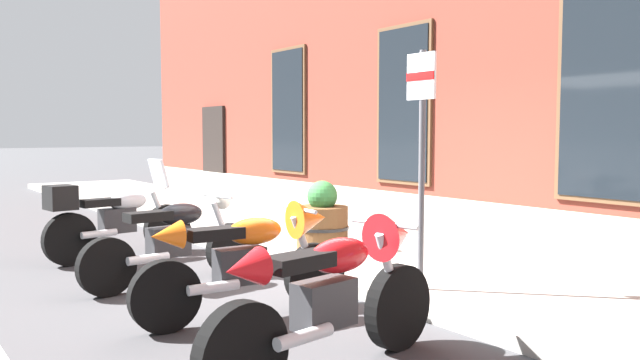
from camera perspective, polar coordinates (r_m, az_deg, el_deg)
ground_plane at (r=7.15m, az=-1.25°, el=-9.14°), size 140.00×140.00×0.00m
sidewalk at (r=8.08m, az=7.78°, el=-7.15°), size 29.53×3.05×0.13m
motorcycle_silver_touring at (r=8.71m, az=-18.08°, el=-3.30°), size 0.66×2.02×1.30m
motorcycle_black_naked at (r=7.12m, az=-12.93°, el=-5.40°), size 0.62×2.10×0.96m
motorcycle_orange_sport at (r=5.74m, az=-6.00°, el=-6.76°), size 0.62×2.08×1.03m
motorcycle_red_sport at (r=4.43m, az=1.63°, el=-9.86°), size 0.65×2.15×1.07m
parking_sign at (r=6.18m, az=9.10°, el=3.98°), size 0.36×0.07×2.32m
barrel_planter at (r=8.38m, az=0.20°, el=-3.76°), size 0.71×0.71×0.90m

